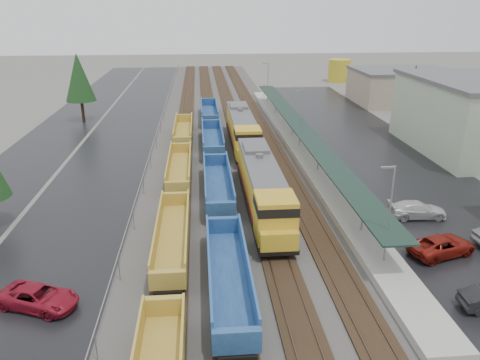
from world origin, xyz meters
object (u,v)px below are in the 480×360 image
(parked_car_west_c, at_px, (38,297))
(well_string_blue, at_px, (222,221))
(storage_tank, at_px, (339,71))
(parked_car_east_b, at_px, (442,246))
(locomotive_lead, at_px, (263,187))
(parked_car_east_c, at_px, (417,210))
(locomotive_trail, at_px, (242,130))
(well_string_yellow, at_px, (173,237))

(parked_car_west_c, bearing_deg, well_string_blue, -31.97)
(well_string_blue, bearing_deg, storage_tank, 67.52)
(parked_car_east_b, bearing_deg, locomotive_lead, 37.39)
(parked_car_east_c, bearing_deg, storage_tank, -7.94)
(locomotive_lead, xyz_separation_m, locomotive_trail, (0.00, 21.00, 0.00))
(locomotive_lead, xyz_separation_m, parked_car_east_b, (12.75, -9.17, -1.72))
(parked_car_west_c, bearing_deg, locomotive_trail, -4.04)
(well_string_yellow, xyz_separation_m, parked_car_west_c, (-8.19, -6.89, -0.39))
(locomotive_lead, height_order, parked_car_east_b, locomotive_lead)
(locomotive_trail, bearing_deg, parked_car_east_c, -59.57)
(well_string_yellow, bearing_deg, parked_car_east_b, -7.23)
(locomotive_trail, bearing_deg, parked_car_east_b, -67.08)
(well_string_yellow, xyz_separation_m, parked_car_east_c, (21.81, 4.02, -0.36))
(well_string_blue, bearing_deg, parked_car_west_c, -143.11)
(well_string_blue, distance_m, storage_tank, 87.63)
(locomotive_lead, relative_size, parked_car_east_c, 3.96)
(well_string_blue, relative_size, parked_car_east_c, 19.14)
(storage_tank, relative_size, parked_car_east_b, 1.01)
(locomotive_lead, bearing_deg, locomotive_trail, 90.00)
(well_string_blue, xyz_separation_m, storage_tank, (33.50, 80.95, 1.55))
(parked_car_east_b, distance_m, parked_car_east_c, 6.74)
(locomotive_lead, bearing_deg, storage_tank, 68.96)
(well_string_blue, distance_m, parked_car_east_c, 17.90)
(well_string_yellow, distance_m, storage_tank, 91.29)
(parked_car_west_c, distance_m, parked_car_east_c, 31.92)
(well_string_yellow, distance_m, well_string_blue, 4.60)
(locomotive_trail, distance_m, storage_tank, 63.01)
(locomotive_lead, distance_m, well_string_blue, 6.00)
(locomotive_trail, height_order, parked_car_east_b, locomotive_trail)
(locomotive_trail, height_order, well_string_blue, locomotive_trail)
(parked_car_east_b, bearing_deg, storage_tank, -27.93)
(parked_car_west_c, distance_m, parked_car_east_b, 29.26)
(storage_tank, distance_m, parked_car_east_c, 80.75)
(locomotive_lead, xyz_separation_m, parked_car_west_c, (-16.19, -13.43, -1.75))
(well_string_yellow, bearing_deg, parked_car_east_c, 10.45)
(locomotive_trail, xyz_separation_m, well_string_blue, (-4.00, -25.28, -1.28))
(parked_car_east_c, bearing_deg, locomotive_lead, 82.95)
(parked_car_east_b, bearing_deg, parked_car_west_c, 81.48)
(locomotive_lead, distance_m, storage_tank, 82.16)
(parked_car_west_c, bearing_deg, locomotive_lead, -29.18)
(locomotive_trail, xyz_separation_m, well_string_yellow, (-8.00, -27.54, -1.35))
(well_string_yellow, relative_size, parked_car_east_c, 15.34)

